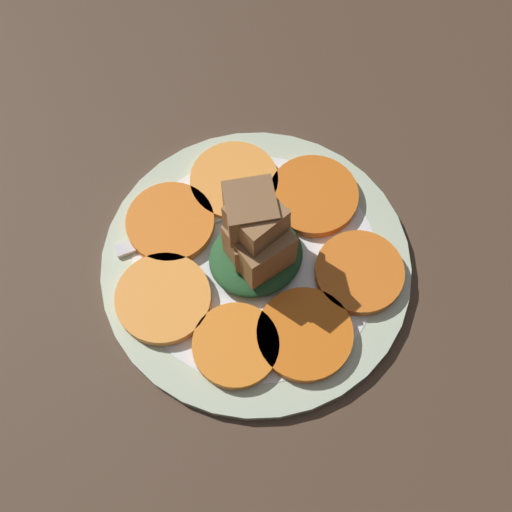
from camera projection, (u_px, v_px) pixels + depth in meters
The scene contains 11 objects.
table_slab at pixel (256, 270), 57.01cm from camera, with size 120.00×120.00×2.00cm, color #4C3828.
plate at pixel (256, 263), 55.63cm from camera, with size 26.75×26.75×1.05cm.
carrot_slice_0 at pixel (234, 181), 57.81cm from camera, with size 7.94×7.94×0.97cm, color #F99539.
carrot_slice_1 at pixel (170, 223), 56.07cm from camera, with size 7.73×7.73×0.97cm, color orange.
carrot_slice_2 at pixel (163, 298), 53.16cm from camera, with size 7.96×7.96×0.97cm, color #F99539.
carrot_slice_3 at pixel (236, 345), 51.50cm from camera, with size 7.04×7.04×0.97cm, color orange.
carrot_slice_4 at pixel (306, 333), 51.92cm from camera, with size 7.84×7.84×0.97cm, color orange.
carrot_slice_5 at pixel (359, 272), 54.13cm from camera, with size 7.52×7.52×0.97cm, color orange.
carrot_slice_6 at pixel (313, 196), 57.18cm from camera, with size 7.99×7.99×0.97cm, color orange.
center_pile at pixel (257, 240), 51.51cm from camera, with size 8.15×7.33×9.51cm.
fork at pixel (225, 214), 56.76cm from camera, with size 19.22×4.51×0.40cm.
Camera 1 is at (11.26, 19.22, 53.49)cm, focal length 45.00 mm.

